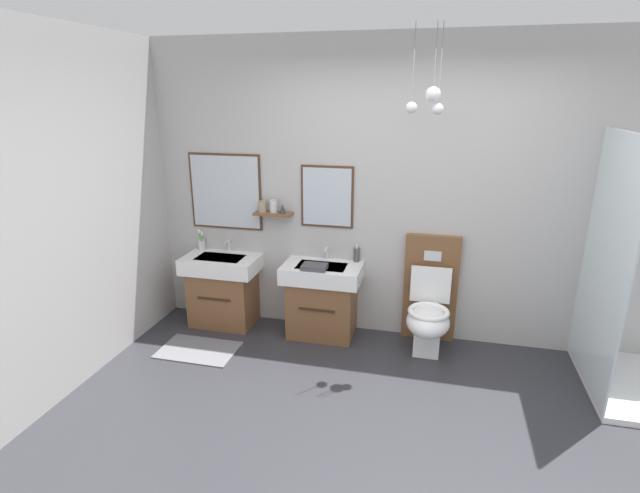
{
  "coord_description": "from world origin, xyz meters",
  "views": [
    {
      "loc": [
        0.26,
        -2.57,
        2.21
      ],
      "look_at": [
        -0.67,
        1.23,
        0.95
      ],
      "focal_mm": 27.14,
      "sensor_mm": 36.0,
      "label": 1
    }
  ],
  "objects_px": {
    "toilet": "(429,308)",
    "toothbrush_cup": "(202,244)",
    "folded_hand_towel": "(315,267)",
    "shower_tray": "(627,337)",
    "vanity_sink_left": "(223,288)",
    "soap_dispenser": "(357,254)",
    "vanity_sink_right": "(322,298)"
  },
  "relations": [
    {
      "from": "toothbrush_cup",
      "to": "soap_dispenser",
      "type": "xyz_separation_m",
      "value": [
        1.57,
        0.01,
        0.01
      ]
    },
    {
      "from": "toothbrush_cup",
      "to": "shower_tray",
      "type": "distance_m",
      "value": 3.77
    },
    {
      "from": "soap_dispenser",
      "to": "folded_hand_towel",
      "type": "xyz_separation_m",
      "value": [
        -0.33,
        -0.29,
        -0.05
      ]
    },
    {
      "from": "vanity_sink_left",
      "to": "folded_hand_towel",
      "type": "xyz_separation_m",
      "value": [
        0.96,
        -0.13,
        0.35
      ]
    },
    {
      "from": "toilet",
      "to": "toothbrush_cup",
      "type": "distance_m",
      "value": 2.29
    },
    {
      "from": "soap_dispenser",
      "to": "toothbrush_cup",
      "type": "bearing_deg",
      "value": -179.63
    },
    {
      "from": "folded_hand_towel",
      "to": "shower_tray",
      "type": "xyz_separation_m",
      "value": [
        2.49,
        -0.18,
        -0.29
      ]
    },
    {
      "from": "shower_tray",
      "to": "toothbrush_cup",
      "type": "bearing_deg",
      "value": 173.0
    },
    {
      "from": "toothbrush_cup",
      "to": "folded_hand_towel",
      "type": "relative_size",
      "value": 0.93
    },
    {
      "from": "vanity_sink_right",
      "to": "soap_dispenser",
      "type": "xyz_separation_m",
      "value": [
        0.29,
        0.16,
        0.4
      ]
    },
    {
      "from": "folded_hand_towel",
      "to": "shower_tray",
      "type": "distance_m",
      "value": 2.51
    },
    {
      "from": "toothbrush_cup",
      "to": "vanity_sink_left",
      "type": "bearing_deg",
      "value": -28.45
    },
    {
      "from": "vanity_sink_left",
      "to": "toothbrush_cup",
      "type": "bearing_deg",
      "value": 151.55
    },
    {
      "from": "vanity_sink_left",
      "to": "toilet",
      "type": "bearing_deg",
      "value": -0.27
    },
    {
      "from": "vanity_sink_left",
      "to": "folded_hand_towel",
      "type": "distance_m",
      "value": 1.03
    },
    {
      "from": "folded_hand_towel",
      "to": "shower_tray",
      "type": "height_order",
      "value": "shower_tray"
    },
    {
      "from": "toothbrush_cup",
      "to": "folded_hand_towel",
      "type": "bearing_deg",
      "value": -12.82
    },
    {
      "from": "vanity_sink_left",
      "to": "shower_tray",
      "type": "height_order",
      "value": "shower_tray"
    },
    {
      "from": "toilet",
      "to": "vanity_sink_right",
      "type": "bearing_deg",
      "value": 179.45
    },
    {
      "from": "vanity_sink_left",
      "to": "folded_hand_towel",
      "type": "bearing_deg",
      "value": -7.74
    },
    {
      "from": "soap_dispenser",
      "to": "shower_tray",
      "type": "distance_m",
      "value": 2.24
    },
    {
      "from": "soap_dispenser",
      "to": "shower_tray",
      "type": "relative_size",
      "value": 0.09
    },
    {
      "from": "shower_tray",
      "to": "folded_hand_towel",
      "type": "bearing_deg",
      "value": 175.95
    },
    {
      "from": "soap_dispenser",
      "to": "folded_hand_towel",
      "type": "relative_size",
      "value": 0.76
    },
    {
      "from": "soap_dispenser",
      "to": "vanity_sink_left",
      "type": "bearing_deg",
      "value": -172.85
    },
    {
      "from": "vanity_sink_right",
      "to": "soap_dispenser",
      "type": "distance_m",
      "value": 0.52
    },
    {
      "from": "vanity_sink_right",
      "to": "toothbrush_cup",
      "type": "relative_size",
      "value": 3.5
    },
    {
      "from": "vanity_sink_left",
      "to": "soap_dispenser",
      "type": "relative_size",
      "value": 4.32
    },
    {
      "from": "vanity_sink_right",
      "to": "toothbrush_cup",
      "type": "distance_m",
      "value": 1.34
    },
    {
      "from": "vanity_sink_right",
      "to": "folded_hand_towel",
      "type": "xyz_separation_m",
      "value": [
        -0.04,
        -0.13,
        0.35
      ]
    },
    {
      "from": "vanity_sink_right",
      "to": "shower_tray",
      "type": "height_order",
      "value": "shower_tray"
    },
    {
      "from": "vanity_sink_right",
      "to": "toothbrush_cup",
      "type": "height_order",
      "value": "toothbrush_cup"
    }
  ]
}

